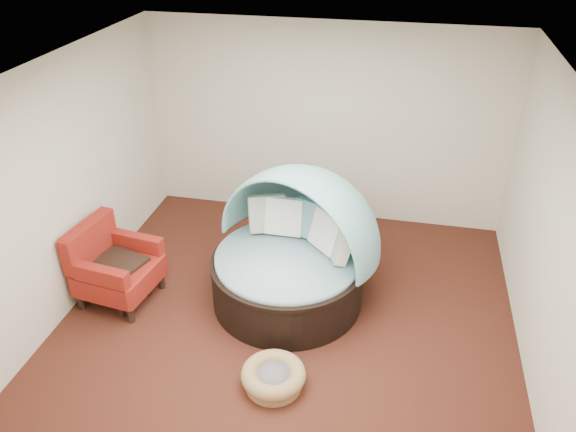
% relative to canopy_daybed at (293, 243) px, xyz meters
% --- Properties ---
extents(floor, '(5.00, 5.00, 0.00)m').
position_rel_canopy_daybed_xyz_m(floor, '(0.04, -0.45, -0.75)').
color(floor, '#471F14').
rests_on(floor, ground).
extents(wall_back, '(5.00, 0.00, 5.00)m').
position_rel_canopy_daybed_xyz_m(wall_back, '(0.04, 2.05, 0.65)').
color(wall_back, beige).
rests_on(wall_back, floor).
extents(wall_front, '(5.00, 0.00, 5.00)m').
position_rel_canopy_daybed_xyz_m(wall_front, '(0.04, -2.95, 0.65)').
color(wall_front, beige).
rests_on(wall_front, floor).
extents(wall_left, '(0.00, 5.00, 5.00)m').
position_rel_canopy_daybed_xyz_m(wall_left, '(-2.46, -0.45, 0.65)').
color(wall_left, beige).
rests_on(wall_left, floor).
extents(wall_right, '(0.00, 5.00, 5.00)m').
position_rel_canopy_daybed_xyz_m(wall_right, '(2.54, -0.45, 0.65)').
color(wall_right, beige).
rests_on(wall_right, floor).
extents(ceiling, '(5.00, 5.00, 0.00)m').
position_rel_canopy_daybed_xyz_m(ceiling, '(0.04, -0.45, 2.05)').
color(ceiling, white).
rests_on(ceiling, wall_back).
extents(canopy_daybed, '(2.32, 2.29, 1.61)m').
position_rel_canopy_daybed_xyz_m(canopy_daybed, '(0.00, 0.00, 0.00)').
color(canopy_daybed, black).
rests_on(canopy_daybed, floor).
extents(pet_basket, '(0.74, 0.74, 0.22)m').
position_rel_canopy_daybed_xyz_m(pet_basket, '(0.11, -1.41, -0.63)').
color(pet_basket, olive).
rests_on(pet_basket, floor).
extents(red_armchair, '(0.93, 0.93, 0.97)m').
position_rel_canopy_daybed_xyz_m(red_armchair, '(-2.02, -0.46, -0.30)').
color(red_armchair, black).
rests_on(red_armchair, floor).
extents(side_table, '(0.69, 0.69, 0.53)m').
position_rel_canopy_daybed_xyz_m(side_table, '(-1.96, -0.49, -0.40)').
color(side_table, black).
rests_on(side_table, floor).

